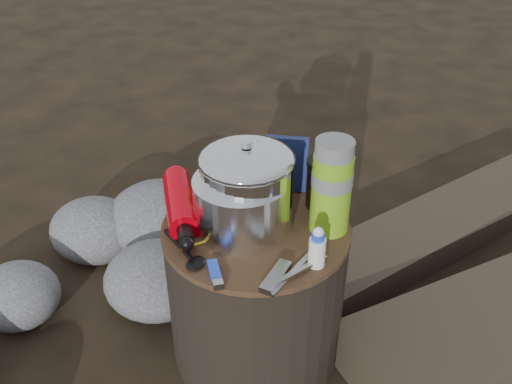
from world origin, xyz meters
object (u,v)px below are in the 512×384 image
at_px(thermos, 332,187).
at_px(camping_pot, 247,187).
at_px(travel_mug, 324,183).
at_px(stump, 256,291).
at_px(fuel_bottle, 180,203).

bearing_deg(thermos, camping_pot, -158.82).
height_order(camping_pot, travel_mug, camping_pot).
bearing_deg(camping_pot, thermos, 21.18).
relative_size(stump, camping_pot, 2.09).
bearing_deg(travel_mug, thermos, -62.11).
bearing_deg(camping_pot, stump, 3.44).
distance_m(stump, travel_mug, 0.31).
xyz_separation_m(stump, camping_pot, (-0.02, -0.00, 0.29)).
bearing_deg(travel_mug, camping_pot, -130.88).
bearing_deg(travel_mug, fuel_bottle, -148.12).
height_order(fuel_bottle, thermos, thermos).
height_order(camping_pot, thermos, thermos).
xyz_separation_m(camping_pot, thermos, (0.17, 0.07, 0.01)).
bearing_deg(thermos, stump, -156.52).
xyz_separation_m(stump, thermos, (0.15, 0.06, 0.30)).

